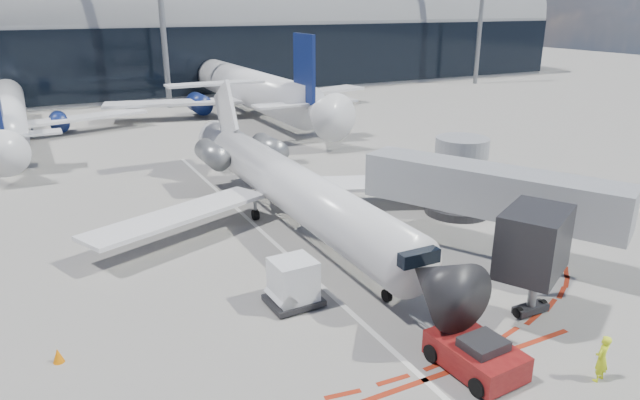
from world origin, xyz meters
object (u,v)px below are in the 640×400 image
regional_jet (287,184)px  uld_container (293,283)px  pushback_tug (476,354)px  ramp_worker (602,358)px

regional_jet → uld_container: (-3.76, -9.04, -1.40)m
regional_jet → pushback_tug: 16.34m
uld_container → pushback_tug: bearing=-63.9°
regional_jet → ramp_worker: (3.48, -18.70, -1.57)m
pushback_tug → regional_jet: bearing=86.7°
regional_jet → uld_container: regional_jet is taller
pushback_tug → uld_container: uld_container is taller
pushback_tug → ramp_worker: 4.21m
regional_jet → pushback_tug: (0.08, -16.24, -1.84)m
pushback_tug → uld_container: size_ratio=2.32×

